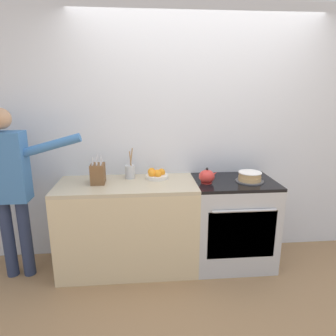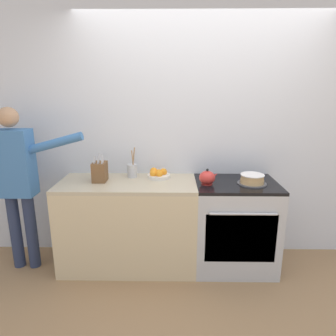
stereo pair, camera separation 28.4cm
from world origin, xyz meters
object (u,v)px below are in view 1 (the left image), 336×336
Objects in this scene: layer_cake at (250,177)px; person_baker at (10,181)px; utensil_crock at (130,171)px; stove_range at (232,222)px; knife_block at (98,174)px; fruit_bowl at (156,175)px; tea_kettle at (207,177)px.

person_baker reaches higher than layer_cake.
layer_cake is at bearing -10.28° from utensil_crock.
knife_block is at bearing 178.95° from stove_range.
layer_cake is 1.47m from knife_block.
layer_cake is at bearing -18.39° from stove_range.
fruit_bowl is at bearing 169.50° from stove_range.
person_baker is at bearing -168.06° from utensil_crock.
knife_block is (-1.34, 0.02, 0.54)m from stove_range.
fruit_bowl is (-0.48, 0.20, -0.03)m from tea_kettle.
knife_block is at bearing 8.02° from person_baker.
tea_kettle is at bearing -178.56° from layer_cake.
person_baker is (-1.07, -0.23, -0.00)m from utensil_crock.
utensil_crock reaches higher than knife_block.
utensil_crock is at bearing 25.64° from knife_block.
stove_range is at bearing -10.50° from fruit_bowl.
person_baker reaches higher than knife_block.
stove_range is 0.51m from layer_cake.
tea_kettle is 1.82m from person_baker.
person_baker is at bearing -173.83° from knife_block.
stove_range is at bearing -1.05° from knife_block.
fruit_bowl is at bearing 11.82° from knife_block.
fruit_bowl is (0.56, 0.12, -0.06)m from knife_block.
tea_kettle is at bearing -16.73° from utensil_crock.
person_baker is (-2.25, -0.01, 0.03)m from layer_cake.
knife_block reaches higher than tea_kettle.
knife_block is 0.78m from person_baker.
fruit_bowl is at bearing -5.37° from utensil_crock.
stove_range is at bearing -9.20° from utensil_crock.
stove_range is 0.59m from tea_kettle.
tea_kettle is at bearing -169.36° from stove_range.
layer_cake is 0.97× the size of knife_block.
tea_kettle is at bearing -22.60° from fruit_bowl.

